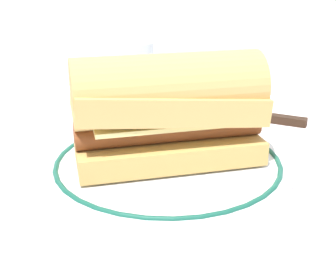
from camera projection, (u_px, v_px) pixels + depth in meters
ground_plane at (177, 180)px, 0.52m from camera, size 1.50×1.50×0.00m
plate at (168, 164)px, 0.54m from camera, size 0.28×0.28×0.01m
sausage_sandwich at (168, 108)px, 0.51m from camera, size 0.23×0.17×0.12m
drinking_glass at (136, 78)px, 0.77m from camera, size 0.06×0.06×0.10m
butter_knife at (268, 119)px, 0.70m from camera, size 0.14×0.05×0.01m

